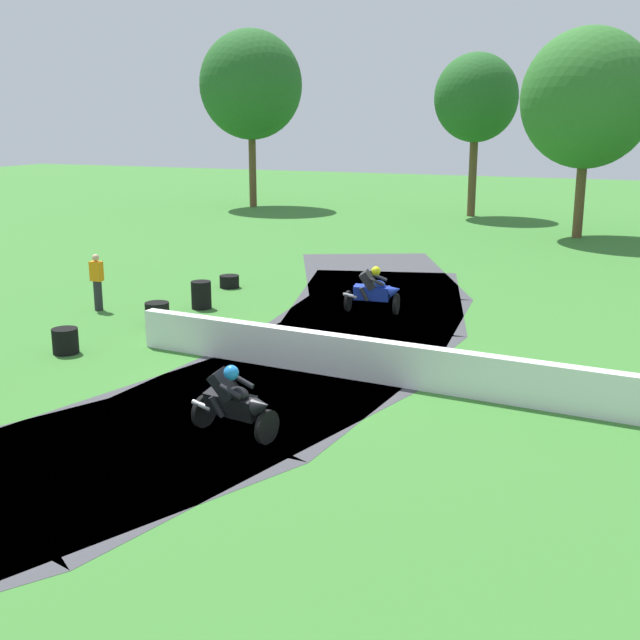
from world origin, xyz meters
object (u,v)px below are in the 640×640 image
object	(u,v)px
tire_stack_far	(157,313)
tire_stack_extra_b	(229,282)
tire_stack_extra_a	(201,295)
motorcycle_lead_black	(234,402)
track_marshal	(97,282)
motorcycle_chase_blue	(374,291)
tire_stack_mid_b	(65,341)

from	to	relation	value
tire_stack_far	tire_stack_extra_b	distance (m)	4.96
tire_stack_extra_a	tire_stack_extra_b	size ratio (longest dim) A/B	1.26
motorcycle_lead_black	tire_stack_extra_b	xyz separation A→B (m)	(-6.22, 11.01, -0.45)
track_marshal	tire_stack_extra_a	bearing A→B (deg)	27.00
tire_stack_extra_b	tire_stack_extra_a	bearing A→B (deg)	-76.77
motorcycle_chase_blue	tire_stack_mid_b	xyz separation A→B (m)	(-5.41, -6.52, -0.36)
motorcycle_lead_black	tire_stack_far	bearing A→B (deg)	133.00
tire_stack_mid_b	tire_stack_far	size ratio (longest dim) A/B	0.94
motorcycle_chase_blue	tire_stack_far	size ratio (longest dim) A/B	2.61
motorcycle_lead_black	motorcycle_chase_blue	distance (m)	9.51
tire_stack_extra_b	motorcycle_chase_blue	bearing A→B (deg)	-15.58
motorcycle_lead_black	motorcycle_chase_blue	size ratio (longest dim) A/B	1.01
motorcycle_chase_blue	tire_stack_extra_b	bearing A→B (deg)	164.42
tire_stack_mid_b	track_marshal	xyz separation A→B (m)	(-2.02, 3.84, 0.52)
tire_stack_mid_b	tire_stack_extra_a	bearing A→B (deg)	83.47
tire_stack_mid_b	track_marshal	bearing A→B (deg)	117.77
tire_stack_far	track_marshal	xyz separation A→B (m)	(-2.48, 0.72, 0.52)
tire_stack_extra_b	tire_stack_mid_b	bearing A→B (deg)	-89.39
tire_stack_far	tire_stack_extra_b	bearing A→B (deg)	96.27
motorcycle_chase_blue	tire_stack_mid_b	size ratio (longest dim) A/B	2.77
tire_stack_far	track_marshal	size ratio (longest dim) A/B	0.40
tire_stack_mid_b	tire_stack_extra_b	distance (m)	8.05
tire_stack_far	tire_stack_extra_a	bearing A→B (deg)	86.20
motorcycle_lead_black	tire_stack_extra_a	world-z (taller)	motorcycle_lead_black
tire_stack_extra_a	track_marshal	size ratio (longest dim) A/B	0.49
motorcycle_lead_black	tire_stack_mid_b	bearing A→B (deg)	154.22
track_marshal	motorcycle_chase_blue	bearing A→B (deg)	19.84
tire_stack_mid_b	tire_stack_extra_a	size ratio (longest dim) A/B	0.76
motorcycle_lead_black	tire_stack_far	size ratio (longest dim) A/B	2.64
motorcycle_lead_black	tire_stack_extra_b	bearing A→B (deg)	119.44
motorcycle_chase_blue	tire_stack_extra_b	xyz separation A→B (m)	(-5.49, 1.53, -0.46)
tire_stack_extra_a	tire_stack_extra_b	bearing A→B (deg)	103.23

